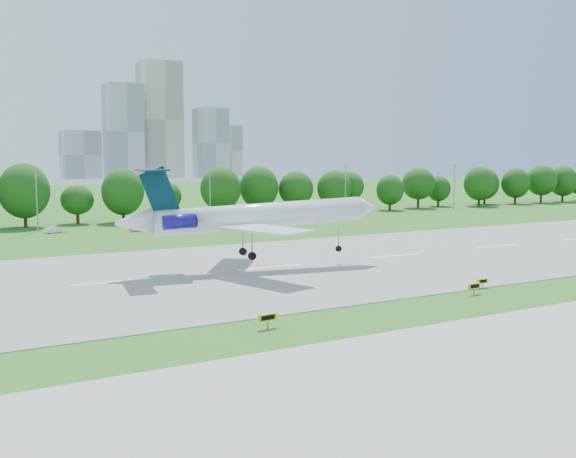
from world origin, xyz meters
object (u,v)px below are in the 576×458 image
Objects in this scene: taxi_sign_left at (268,318)px; service_vehicle_b at (139,228)px; service_vehicle_a at (55,230)px; airliner at (248,216)px.

service_vehicle_b is (10.57, 74.14, -0.31)m from taxi_sign_left.
service_vehicle_a is 1.01× the size of service_vehicle_b.
service_vehicle_a is (-3.80, 79.23, -0.32)m from taxi_sign_left.
service_vehicle_b is at bearing 76.02° from taxi_sign_left.
taxi_sign_left reaches higher than service_vehicle_a.
service_vehicle_a is (-14.40, 53.29, -6.20)m from airliner.
airliner is 48.60m from service_vehicle_b.
service_vehicle_b is at bearing 98.38° from airliner.
taxi_sign_left is at bearing -103.88° from airliner.
airliner is 19.26× the size of taxi_sign_left.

